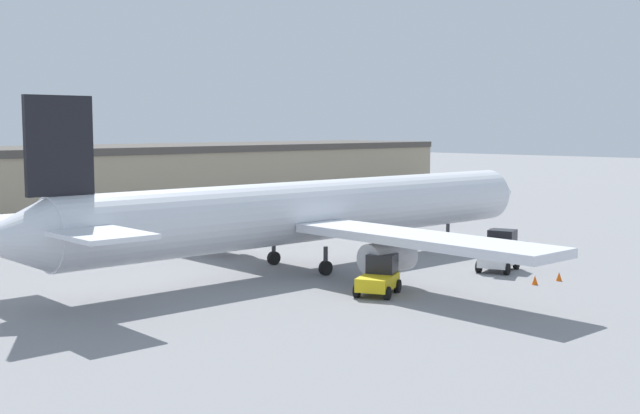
% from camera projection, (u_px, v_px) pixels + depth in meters
% --- Properties ---
extents(ground_plane, '(400.00, 400.00, 0.00)m').
position_uv_depth(ground_plane, '(320.00, 266.00, 53.15)').
color(ground_plane, gray).
extents(terminal_building, '(87.22, 15.82, 7.33)m').
position_uv_depth(terminal_building, '(105.00, 182.00, 80.64)').
color(terminal_building, gray).
rests_on(terminal_building, ground_plane).
extents(airplane, '(44.84, 37.52, 10.80)m').
position_uv_depth(airplane, '(310.00, 212.00, 52.17)').
color(airplane, silver).
rests_on(airplane, ground_plane).
extents(ground_crew_worker, '(0.37, 0.37, 1.67)m').
position_uv_depth(ground_crew_worker, '(490.00, 239.00, 60.01)').
color(ground_crew_worker, '#1E2338').
rests_on(ground_crew_worker, ground_plane).
extents(baggage_tug, '(3.51, 3.00, 2.15)m').
position_uv_depth(baggage_tug, '(379.00, 276.00, 44.34)').
color(baggage_tug, yellow).
rests_on(baggage_tug, ground_plane).
extents(belt_loader_truck, '(3.63, 2.85, 2.57)m').
position_uv_depth(belt_loader_truck, '(499.00, 252.00, 51.63)').
color(belt_loader_truck, silver).
rests_on(belt_loader_truck, ground_plane).
extents(safety_cone_near, '(0.36, 0.36, 0.55)m').
position_uv_depth(safety_cone_near, '(559.00, 276.00, 48.12)').
color(safety_cone_near, '#EF590F').
rests_on(safety_cone_near, ground_plane).
extents(safety_cone_far, '(0.36, 0.36, 0.55)m').
position_uv_depth(safety_cone_far, '(535.00, 280.00, 46.95)').
color(safety_cone_far, '#EF590F').
rests_on(safety_cone_far, ground_plane).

